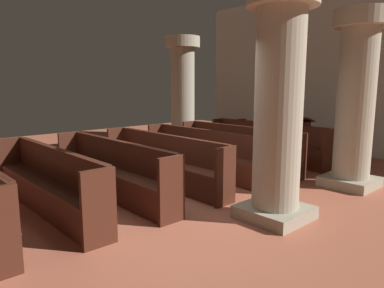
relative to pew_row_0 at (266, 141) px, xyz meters
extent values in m
plane|color=#AD5B42|center=(0.96, -3.66, -0.51)|extent=(19.20, 19.20, 0.00)
cube|color=silver|center=(0.96, 2.42, 1.74)|extent=(10.00, 0.16, 4.50)
cube|color=#4C2316|center=(0.00, -0.03, -0.06)|extent=(3.21, 0.38, 0.05)
cube|color=#4C2316|center=(0.00, 0.14, 0.21)|extent=(3.21, 0.04, 0.48)
cube|color=#411E13|center=(0.00, 0.19, 0.43)|extent=(3.08, 0.06, 0.02)
cube|color=#442014|center=(-1.64, -0.03, -0.03)|extent=(0.06, 0.44, 0.95)
cube|color=#442014|center=(1.64, -0.03, -0.03)|extent=(0.06, 0.44, 0.95)
cube|color=#482115|center=(0.00, -0.20, -0.28)|extent=(3.21, 0.03, 0.41)
cube|color=#4C2316|center=(0.00, -1.12, -0.06)|extent=(3.21, 0.38, 0.05)
cube|color=#4C2316|center=(0.00, -0.95, 0.21)|extent=(3.21, 0.04, 0.48)
cube|color=#411E13|center=(0.00, -0.90, 0.43)|extent=(3.08, 0.06, 0.02)
cube|color=#442014|center=(-1.64, -1.12, -0.03)|extent=(0.06, 0.44, 0.95)
cube|color=#442014|center=(1.64, -1.12, -0.03)|extent=(0.06, 0.44, 0.95)
cube|color=#482115|center=(0.00, -1.29, -0.28)|extent=(3.21, 0.03, 0.41)
cube|color=#4C2316|center=(0.00, -2.21, -0.06)|extent=(3.21, 0.38, 0.05)
cube|color=#4C2316|center=(0.00, -2.05, 0.21)|extent=(3.21, 0.04, 0.48)
cube|color=#411E13|center=(0.00, -2.00, 0.43)|extent=(3.08, 0.06, 0.02)
cube|color=#442014|center=(-1.64, -2.21, -0.03)|extent=(0.06, 0.44, 0.95)
cube|color=#442014|center=(1.64, -2.21, -0.03)|extent=(0.06, 0.44, 0.95)
cube|color=#482115|center=(0.00, -2.39, -0.28)|extent=(3.21, 0.03, 0.41)
cube|color=#4C2316|center=(0.00, -3.31, -0.06)|extent=(3.21, 0.38, 0.05)
cube|color=#4C2316|center=(0.00, -3.14, 0.21)|extent=(3.21, 0.04, 0.48)
cube|color=#411E13|center=(0.00, -3.09, 0.43)|extent=(3.08, 0.06, 0.02)
cube|color=#442014|center=(-1.64, -3.31, -0.03)|extent=(0.06, 0.44, 0.95)
cube|color=#442014|center=(1.64, -3.31, -0.03)|extent=(0.06, 0.44, 0.95)
cube|color=#482115|center=(0.00, -3.48, -0.28)|extent=(3.21, 0.03, 0.41)
cube|color=#4C2316|center=(0.00, -4.40, -0.06)|extent=(3.21, 0.38, 0.05)
cube|color=#4C2316|center=(0.00, -4.24, 0.21)|extent=(3.21, 0.04, 0.48)
cube|color=#411E13|center=(0.00, -4.19, 0.43)|extent=(3.08, 0.06, 0.02)
cube|color=#442014|center=(-1.64, -4.40, -0.03)|extent=(0.06, 0.44, 0.95)
cube|color=#442014|center=(1.64, -4.40, -0.03)|extent=(0.06, 0.44, 0.95)
cube|color=#482115|center=(0.00, -4.58, -0.28)|extent=(3.21, 0.03, 0.41)
cube|color=#4C2316|center=(0.00, -5.50, -0.06)|extent=(3.21, 0.38, 0.05)
cube|color=#4C2316|center=(0.00, -5.33, 0.21)|extent=(3.21, 0.04, 0.48)
cube|color=#411E13|center=(0.00, -5.28, 0.43)|extent=(3.08, 0.06, 0.02)
cube|color=#442014|center=(-1.64, -5.50, -0.03)|extent=(0.06, 0.44, 0.95)
cube|color=#442014|center=(1.64, -5.50, -0.03)|extent=(0.06, 0.44, 0.95)
cube|color=#482115|center=(0.00, -5.67, -0.28)|extent=(3.21, 0.03, 0.41)
cube|color=#9F967E|center=(2.49, -0.74, -0.42)|extent=(0.90, 0.90, 0.18)
cylinder|color=#ADA389|center=(2.49, -0.74, 1.04)|extent=(0.67, 0.67, 2.74)
cylinder|color=#B6AB90|center=(2.49, -0.74, 2.56)|extent=(0.97, 0.97, 0.30)
cube|color=#9F967E|center=(-2.44, -0.65, -0.42)|extent=(0.90, 0.90, 0.18)
cylinder|color=#ADA389|center=(-2.44, -0.65, 1.04)|extent=(0.67, 0.67, 2.74)
cylinder|color=#B6AB90|center=(-2.44, -0.65, 2.56)|extent=(0.97, 0.97, 0.30)
cube|color=#9F967E|center=(2.49, -3.19, -0.42)|extent=(0.90, 0.90, 0.18)
cylinder|color=#ADA389|center=(2.49, -3.19, 1.04)|extent=(0.66, 0.66, 2.74)
cube|color=#411E13|center=(0.43, 1.01, -0.48)|extent=(0.45, 0.45, 0.06)
cube|color=#4C2316|center=(0.43, 1.01, -0.03)|extent=(0.28, 0.28, 0.95)
cube|color=#502518|center=(0.43, 1.01, 0.50)|extent=(0.48, 0.35, 0.15)
cube|color=maroon|center=(-0.95, 0.18, 0.46)|extent=(0.14, 0.21, 0.03)
camera|label=1|loc=(5.34, -7.40, 1.41)|focal=33.57mm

